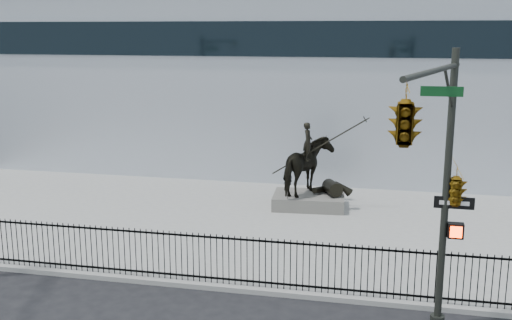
# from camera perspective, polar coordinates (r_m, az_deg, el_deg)

# --- Properties ---
(ground) EXTENTS (120.00, 120.00, 0.00)m
(ground) POSITION_cam_1_polar(r_m,az_deg,el_deg) (17.16, -7.79, -13.39)
(ground) COLOR black
(ground) RESTS_ON ground
(plaza) EXTENTS (30.00, 12.00, 0.15)m
(plaza) POSITION_cam_1_polar(r_m,az_deg,el_deg) (23.35, -1.93, -6.01)
(plaza) COLOR gray
(plaza) RESTS_ON ground
(building) EXTENTS (44.00, 14.00, 9.00)m
(building) POSITION_cam_1_polar(r_m,az_deg,el_deg) (35.04, 3.25, 7.51)
(building) COLOR silver
(building) RESTS_ON ground
(picket_fence) EXTENTS (22.10, 0.10, 1.50)m
(picket_fence) POSITION_cam_1_polar(r_m,az_deg,el_deg) (17.88, -6.50, -9.11)
(picket_fence) COLOR black
(picket_fence) RESTS_ON plaza
(statue_plinth) EXTENTS (3.06, 2.21, 0.55)m
(statue_plinth) POSITION_cam_1_polar(r_m,az_deg,el_deg) (25.15, 5.06, -3.87)
(statue_plinth) COLOR #635F5A
(statue_plinth) RESTS_ON plaza
(equestrian_statue) EXTENTS (3.75, 2.45, 3.18)m
(equestrian_statue) POSITION_cam_1_polar(r_m,az_deg,el_deg) (24.79, 5.25, -0.71)
(equestrian_statue) COLOR black
(equestrian_statue) RESTS_ON statue_plinth
(traffic_signal_right) EXTENTS (2.17, 6.86, 7.00)m
(traffic_signal_right) POSITION_cam_1_polar(r_m,az_deg,el_deg) (12.78, 16.51, 0.28)
(traffic_signal_right) COLOR #252822
(traffic_signal_right) RESTS_ON ground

